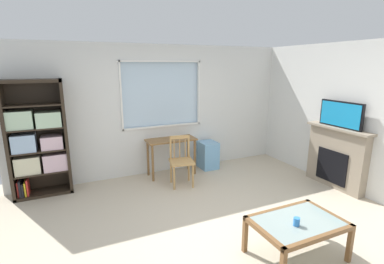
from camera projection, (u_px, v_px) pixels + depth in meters
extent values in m
cube|color=beige|center=(215.00, 232.00, 3.75)|extent=(6.49, 5.90, 0.02)
cube|color=silver|center=(158.00, 149.00, 5.80)|extent=(5.49, 0.12, 0.93)
cube|color=silver|center=(155.00, 52.00, 5.36)|extent=(5.49, 0.12, 0.31)
cube|color=silver|center=(60.00, 99.00, 4.85)|extent=(2.05, 0.12, 1.30)
cube|color=silver|center=(235.00, 91.00, 6.28)|extent=(1.85, 0.12, 1.30)
cube|color=silver|center=(161.00, 94.00, 5.59)|extent=(1.60, 0.02, 1.30)
cube|color=white|center=(163.00, 126.00, 5.68)|extent=(1.66, 0.06, 0.03)
cube|color=white|center=(161.00, 61.00, 5.38)|extent=(1.66, 0.06, 0.03)
cube|color=white|center=(121.00, 96.00, 5.21)|extent=(0.03, 0.06, 1.30)
cube|color=white|center=(199.00, 93.00, 5.85)|extent=(0.03, 0.06, 1.30)
cube|color=silver|center=(368.00, 120.00, 4.58)|extent=(0.12, 5.10, 2.54)
cube|color=#2D2319|center=(8.00, 142.00, 4.44)|extent=(0.05, 0.38, 1.93)
cube|color=#2D2319|center=(66.00, 136.00, 4.79)|extent=(0.05, 0.38, 1.93)
cube|color=#2D2319|center=(30.00, 81.00, 4.39)|extent=(0.90, 0.38, 0.05)
cube|color=#2D2319|center=(45.00, 192.00, 4.83)|extent=(0.90, 0.38, 0.05)
cube|color=#2D2319|center=(39.00, 137.00, 4.77)|extent=(0.90, 0.02, 1.93)
cube|color=#2D2319|center=(42.00, 171.00, 4.75)|extent=(0.85, 0.36, 0.02)
cube|color=#2D2319|center=(40.00, 150.00, 4.66)|extent=(0.85, 0.36, 0.02)
cube|color=#2D2319|center=(37.00, 128.00, 4.57)|extent=(0.85, 0.36, 0.02)
cube|color=#2D2319|center=(34.00, 105.00, 4.48)|extent=(0.85, 0.36, 0.02)
cube|color=beige|center=(28.00, 165.00, 4.62)|extent=(0.37, 0.29, 0.29)
cube|color=beige|center=(56.00, 161.00, 4.79)|extent=(0.37, 0.30, 0.29)
cube|color=#9EBCDB|center=(24.00, 143.00, 4.53)|extent=(0.34, 0.31, 0.28)
cube|color=beige|center=(52.00, 142.00, 4.70)|extent=(0.33, 0.30, 0.22)
cube|color=#B7D6B2|center=(20.00, 120.00, 4.44)|extent=(0.37, 0.30, 0.29)
cube|color=#B7D6B2|center=(49.00, 119.00, 4.61)|extent=(0.37, 0.33, 0.25)
cube|color=red|center=(18.00, 188.00, 4.63)|extent=(0.02, 0.22, 0.25)
cube|color=black|center=(21.00, 187.00, 4.64)|extent=(0.03, 0.29, 0.28)
cube|color=black|center=(23.00, 188.00, 4.66)|extent=(0.03, 0.29, 0.22)
cube|color=yellow|center=(26.00, 188.00, 4.67)|extent=(0.03, 0.25, 0.23)
cube|color=red|center=(28.00, 186.00, 4.68)|extent=(0.02, 0.25, 0.28)
cube|color=brown|center=(171.00, 140.00, 5.50)|extent=(0.97, 0.42, 0.03)
cylinder|color=brown|center=(153.00, 163.00, 5.27)|extent=(0.04, 0.04, 0.71)
cylinder|color=brown|center=(195.00, 157.00, 5.62)|extent=(0.04, 0.04, 0.71)
cylinder|color=brown|center=(148.00, 158.00, 5.56)|extent=(0.04, 0.04, 0.71)
cylinder|color=brown|center=(188.00, 153.00, 5.91)|extent=(0.04, 0.04, 0.71)
cube|color=tan|center=(182.00, 162.00, 5.08)|extent=(0.48, 0.47, 0.04)
cylinder|color=tan|center=(174.00, 178.00, 4.94)|extent=(0.04, 0.04, 0.43)
cylinder|color=tan|center=(193.00, 176.00, 5.02)|extent=(0.04, 0.04, 0.43)
cylinder|color=tan|center=(171.00, 172.00, 5.24)|extent=(0.04, 0.04, 0.43)
cylinder|color=tan|center=(189.00, 170.00, 5.32)|extent=(0.04, 0.04, 0.43)
cylinder|color=tan|center=(171.00, 148.00, 5.13)|extent=(0.04, 0.04, 0.45)
cylinder|color=tan|center=(189.00, 147.00, 5.22)|extent=(0.04, 0.04, 0.45)
cube|color=tan|center=(180.00, 137.00, 5.13)|extent=(0.36, 0.10, 0.06)
cylinder|color=tan|center=(174.00, 149.00, 5.16)|extent=(0.02, 0.02, 0.35)
cylinder|color=tan|center=(180.00, 149.00, 5.18)|extent=(0.02, 0.02, 0.35)
cylinder|color=tan|center=(185.00, 148.00, 5.21)|extent=(0.02, 0.02, 0.35)
cube|color=#72ADDB|center=(208.00, 155.00, 5.99)|extent=(0.35, 0.40, 0.57)
cube|color=gray|center=(336.00, 158.00, 5.02)|extent=(0.18, 1.10, 1.06)
cube|color=black|center=(332.00, 166.00, 5.01)|extent=(0.03, 0.60, 0.58)
cube|color=gray|center=(339.00, 128.00, 4.88)|extent=(0.26, 1.20, 0.04)
cube|color=black|center=(341.00, 114.00, 4.83)|extent=(0.05, 0.81, 0.45)
cube|color=#198CCC|center=(340.00, 115.00, 4.81)|extent=(0.01, 0.76, 0.40)
cube|color=#8C9E99|center=(298.00, 221.00, 3.15)|extent=(0.91, 0.58, 0.02)
cube|color=brown|center=(321.00, 238.00, 2.87)|extent=(1.01, 0.05, 0.05)
cube|color=brown|center=(278.00, 210.00, 3.43)|extent=(1.01, 0.05, 0.05)
cube|color=brown|center=(263.00, 233.00, 2.96)|extent=(0.05, 0.68, 0.05)
cube|color=brown|center=(328.00, 213.00, 3.35)|extent=(0.05, 0.68, 0.05)
cube|color=brown|center=(350.00, 245.00, 3.12)|extent=(0.05, 0.05, 0.41)
cube|color=brown|center=(245.00, 236.00, 3.29)|extent=(0.05, 0.05, 0.41)
cube|color=brown|center=(306.00, 218.00, 3.68)|extent=(0.05, 0.05, 0.41)
cylinder|color=#337FD6|center=(297.00, 222.00, 3.04)|extent=(0.07, 0.07, 0.09)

